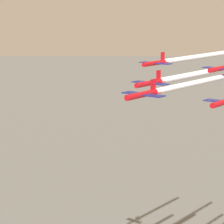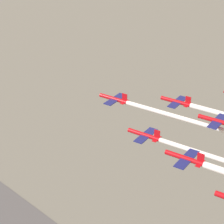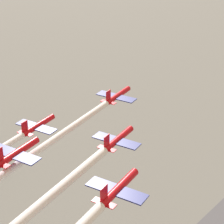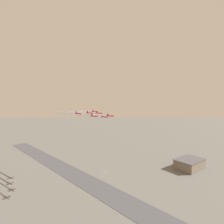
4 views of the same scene
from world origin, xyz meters
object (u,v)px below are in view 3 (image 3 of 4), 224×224
jet_2 (117,140)px  jet_5 (118,189)px  jet_4 (16,153)px  jet_1 (37,126)px  jet_0 (117,96)px

jet_2 → jet_5: bearing=-59.5°
jet_4 → jet_2: bearing=59.5°
jet_1 → jet_2: jet_2 is taller
jet_2 → jet_4: size_ratio=1.00×
jet_5 → jet_0: bearing=120.5°
jet_1 → jet_4: 16.18m
jet_1 → jet_2: size_ratio=1.00×
jet_4 → jet_5: (15.15, 4.74, 0.05)m
jet_2 → jet_4: jet_4 is taller
jet_4 → jet_5: 15.87m
jet_2 → jet_0: bearing=120.5°
jet_1 → jet_5: size_ratio=1.00×
jet_1 → jet_4: (11.60, -10.51, 4.10)m
jet_0 → jet_4: size_ratio=1.00×
jet_4 → jet_1: bearing=120.5°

